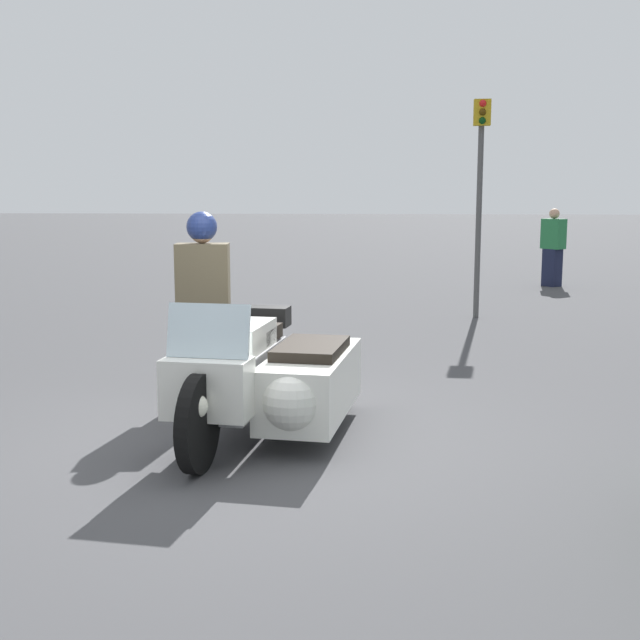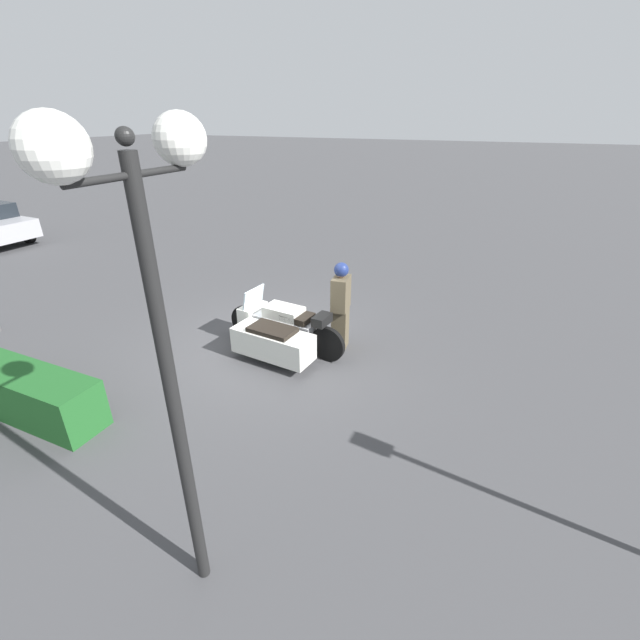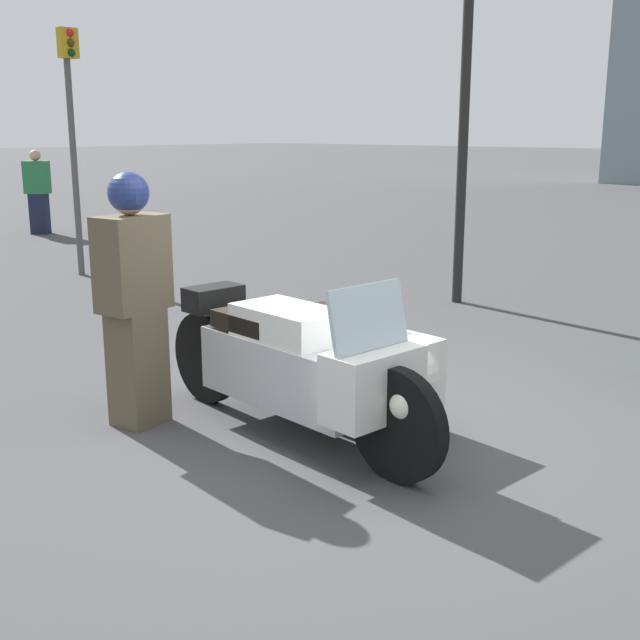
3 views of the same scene
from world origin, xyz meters
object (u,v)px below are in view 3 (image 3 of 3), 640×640
object	(u,v)px
traffic_light_far	(72,116)
pedestrian_bystander	(38,192)
twin_lamp_post	(469,3)
police_motorcycle	(324,362)
officer_rider	(134,294)

from	to	relation	value
traffic_light_far	pedestrian_bystander	distance (m)	5.38
twin_lamp_post	traffic_light_far	bearing A→B (deg)	-158.40
police_motorcycle	traffic_light_far	world-z (taller)	traffic_light_far
police_motorcycle	twin_lamp_post	size ratio (longest dim) A/B	0.62
twin_lamp_post	pedestrian_bystander	bearing A→B (deg)	179.74
police_motorcycle	officer_rider	xyz separation A→B (m)	(-1.06, -0.82, 0.47)
traffic_light_far	twin_lamp_post	bearing A→B (deg)	21.96
police_motorcycle	traffic_light_far	xyz separation A→B (m)	(-6.68, 2.27, 1.76)
pedestrian_bystander	officer_rider	bearing A→B (deg)	-157.00
police_motorcycle	officer_rider	size ratio (longest dim) A/B	1.49
officer_rider	traffic_light_far	world-z (taller)	traffic_light_far
police_motorcycle	twin_lamp_post	xyz separation A→B (m)	(-1.57, 4.29, 2.99)
officer_rider	twin_lamp_post	xyz separation A→B (m)	(-0.51, 5.12, 2.52)
police_motorcycle	pedestrian_bystander	xyz separation A→B (m)	(-11.45, 4.34, 0.35)
officer_rider	pedestrian_bystander	bearing A→B (deg)	-34.10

